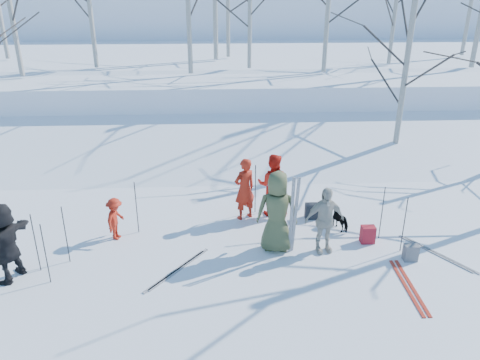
{
  "coord_description": "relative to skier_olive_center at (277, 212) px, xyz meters",
  "views": [
    {
      "loc": [
        -0.52,
        -8.77,
        5.68
      ],
      "look_at": [
        0.0,
        1.5,
        1.3
      ],
      "focal_mm": 35.0,
      "sensor_mm": 36.0,
      "label": 1
    }
  ],
  "objects": [
    {
      "name": "ground",
      "position": [
        -0.78,
        -0.46,
        -0.95
      ],
      "size": [
        120.0,
        120.0,
        0.0
      ],
      "primitive_type": "plane",
      "color": "white",
      "rests_on": "ground"
    },
    {
      "name": "snow_ramp",
      "position": [
        -0.78,
        6.54,
        -0.8
      ],
      "size": [
        70.0,
        9.49,
        4.12
      ],
      "primitive_type": "cube",
      "rotation": [
        0.3,
        0.0,
        0.0
      ],
      "color": "white",
      "rests_on": "ground"
    },
    {
      "name": "snow_plateau",
      "position": [
        -0.78,
        16.54,
        0.05
      ],
      "size": [
        70.0,
        18.0,
        2.2
      ],
      "primitive_type": "cube",
      "color": "white",
      "rests_on": "ground"
    },
    {
      "name": "far_hill",
      "position": [
        -0.78,
        37.54,
        1.05
      ],
      "size": [
        90.0,
        30.0,
        6.0
      ],
      "primitive_type": "cube",
      "color": "white",
      "rests_on": "ground"
    },
    {
      "name": "skier_olive_center",
      "position": [
        0.0,
        0.0,
        0.0
      ],
      "size": [
        1.01,
        0.73,
        1.9
      ],
      "primitive_type": "imported",
      "rotation": [
        0.0,
        0.0,
        3.0
      ],
      "color": "#444D2E",
      "rests_on": "ground"
    },
    {
      "name": "skier_red_north",
      "position": [
        -0.63,
        1.58,
        -0.13
      ],
      "size": [
        0.71,
        0.64,
        1.64
      ],
      "primitive_type": "imported",
      "rotation": [
        0.0,
        0.0,
        3.66
      ],
      "color": "#AB1F0F",
      "rests_on": "ground"
    },
    {
      "name": "skier_redor_behind",
      "position": [
        0.11,
        1.75,
        -0.11
      ],
      "size": [
        0.96,
        0.83,
        1.68
      ],
      "primitive_type": "imported",
      "rotation": [
        0.0,
        0.0,
        2.87
      ],
      "color": "red",
      "rests_on": "ground"
    },
    {
      "name": "skier_red_seated",
      "position": [
        -3.74,
        0.68,
        -0.43
      ],
      "size": [
        0.55,
        0.75,
        1.04
      ],
      "primitive_type": "imported",
      "rotation": [
        0.0,
        0.0,
        1.31
      ],
      "color": "#AB1F0F",
      "rests_on": "ground"
    },
    {
      "name": "skier_cream_east",
      "position": [
        1.05,
        -0.13,
        -0.17
      ],
      "size": [
        0.97,
        0.54,
        1.57
      ],
      "primitive_type": "imported",
      "rotation": [
        0.0,
        0.0,
        0.18
      ],
      "color": "beige",
      "rests_on": "ground"
    },
    {
      "name": "skier_grey_west",
      "position": [
        -5.6,
        -0.85,
        -0.1
      ],
      "size": [
        1.05,
        1.66,
        1.7
      ],
      "primitive_type": "imported",
      "rotation": [
        0.0,
        0.0,
        4.34
      ],
      "color": "black",
      "rests_on": "ground"
    },
    {
      "name": "dog",
      "position": [
        1.72,
        0.88,
        -0.68
      ],
      "size": [
        0.55,
        0.7,
        0.54
      ],
      "primitive_type": "imported",
      "rotation": [
        0.0,
        0.0,
        3.62
      ],
      "color": "black",
      "rests_on": "ground"
    },
    {
      "name": "upright_ski_left",
      "position": [
        0.29,
        -0.2,
        -0.0
      ],
      "size": [
        0.08,
        0.16,
        1.9
      ],
      "primitive_type": "cube",
      "rotation": [
        0.07,
        0.0,
        0.09
      ],
      "color": "silver",
      "rests_on": "ground"
    },
    {
      "name": "upright_ski_right",
      "position": [
        0.38,
        -0.19,
        -0.0
      ],
      "size": [
        0.13,
        0.23,
        1.89
      ],
      "primitive_type": "cube",
      "rotation": [
        0.1,
        0.0,
        0.28
      ],
      "color": "silver",
      "rests_on": "ground"
    },
    {
      "name": "ski_pair_b",
      "position": [
        3.61,
        -0.41,
        -0.94
      ],
      "size": [
        1.91,
        2.08,
        0.02
      ],
      "primitive_type": null,
      "rotation": [
        0.0,
        0.0,
        0.56
      ],
      "color": "silver",
      "rests_on": "ground"
    },
    {
      "name": "ski_pair_c",
      "position": [
        -2.2,
        -0.75,
        -0.94
      ],
      "size": [
        2.03,
        2.09,
        0.02
      ],
      "primitive_type": null,
      "rotation": [
        0.0,
        0.0,
        -0.65
      ],
      "color": "silver",
      "rests_on": "ground"
    },
    {
      "name": "ski_pair_d",
      "position": [
        2.5,
        -1.59,
        -0.94
      ],
      "size": [
        0.29,
        1.91,
        0.02
      ],
      "primitive_type": null,
      "rotation": [
        0.0,
        0.0,
        -0.02
      ],
      "color": "#AA2718",
      "rests_on": "ground"
    },
    {
      "name": "ski_pole_a",
      "position": [
        -4.59,
        -0.29,
        -0.28
      ],
      "size": [
        0.02,
        0.02,
        1.34
      ],
      "primitive_type": "cylinder",
      "color": "black",
      "rests_on": "ground"
    },
    {
      "name": "ski_pole_b",
      "position": [
        2.82,
        -0.24,
        -0.28
      ],
      "size": [
        0.02,
        0.02,
        1.34
      ],
      "primitive_type": "cylinder",
      "color": "black",
      "rests_on": "ground"
    },
    {
      "name": "ski_pole_c",
      "position": [
        -4.77,
        -1.05,
        -0.28
      ],
      "size": [
        0.02,
        0.02,
        1.34
      ],
      "primitive_type": "cylinder",
      "color": "black",
      "rests_on": "ground"
    },
    {
      "name": "ski_pole_d",
      "position": [
        -5.12,
        -0.6,
        -0.28
      ],
      "size": [
        0.02,
        0.02,
        1.34
      ],
      "primitive_type": "cylinder",
      "color": "black",
      "rests_on": "ground"
    },
    {
      "name": "ski_pole_e",
      "position": [
        2.53,
        0.37,
        -0.28
      ],
      "size": [
        0.02,
        0.02,
        1.34
      ],
      "primitive_type": "cylinder",
      "color": "black",
      "rests_on": "ground"
    },
    {
      "name": "ski_pole_f",
      "position": [
        0.18,
        2.0,
        -0.28
      ],
      "size": [
        0.02,
        0.02,
        1.34
      ],
      "primitive_type": "cylinder",
      "color": "black",
      "rests_on": "ground"
    },
    {
      "name": "ski_pole_g",
      "position": [
        -3.27,
        0.95,
        -0.28
      ],
      "size": [
        0.02,
        0.02,
        1.34
      ],
      "primitive_type": "cylinder",
      "color": "black",
      "rests_on": "ground"
    },
    {
      "name": "ski_pole_h",
      "position": [
        -0.33,
        1.9,
        -0.28
      ],
      "size": [
        0.02,
        0.02,
        1.34
      ],
      "primitive_type": "cylinder",
      "color": "black",
      "rests_on": "ground"
    },
    {
      "name": "backpack_red",
      "position": [
        2.18,
        0.19,
        -0.74
      ],
      "size": [
        0.32,
        0.22,
        0.42
      ],
      "primitive_type": "cube",
      "color": "maroon",
      "rests_on": "ground"
    },
    {
      "name": "backpack_grey",
      "position": [
        2.9,
        -0.62,
        -0.76
      ],
      "size": [
        0.3,
        0.2,
        0.38
      ],
      "primitive_type": "cube",
      "color": "slate",
      "rests_on": "ground"
    },
    {
      "name": "backpack_dark",
      "position": [
        1.11,
        1.47,
        -0.75
      ],
      "size": [
        0.34,
        0.24,
        0.4
      ],
      "primitive_type": "cube",
      "color": "black",
      "rests_on": "ground"
    },
    {
      "name": "birch_plateau_c",
      "position": [
        6.65,
        12.28,
        3.57
      ],
      "size": [
        3.85,
        3.85,
        4.64
      ],
      "primitive_type": null,
      "color": "silver",
      "rests_on": "snow_plateau"
    },
    {
      "name": "birch_plateau_d",
      "position": [
        3.2,
        10.34,
        3.96
      ],
      "size": [
        4.39,
        4.39,
        5.42
      ],
      "primitive_type": null,
      "color": "silver",
      "rests_on": "snow_plateau"
    },
    {
      "name": "birch_plateau_k",
      "position": [
        0.15,
        11.37,
        3.63
      ],
      "size": [
        3.93,
        3.93,
        4.76
      ],
      "primitive_type": null,
      "color": "silver",
      "rests_on": "snow_plateau"
    },
    {
      "name": "birch_edge_e",
      "position": [
        4.79,
        5.66,
        1.73
      ],
      "size": [
        4.35,
        4.35,
        5.36
      ],
      "primitive_type": null,
      "color": "silver",
      "rests_on": "ground"
    }
  ]
}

